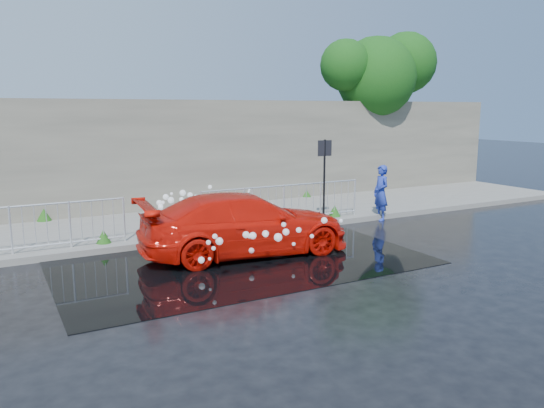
{
  "coord_description": "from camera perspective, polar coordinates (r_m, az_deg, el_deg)",
  "views": [
    {
      "loc": [
        -4.36,
        -9.52,
        3.35
      ],
      "look_at": [
        1.89,
        2.0,
        1.0
      ],
      "focal_mm": 35.0,
      "sensor_mm": 36.0,
      "label": 1
    }
  ],
  "objects": [
    {
      "name": "ground",
      "position": [
        11.0,
        -3.71,
        -7.6
      ],
      "size": [
        90.0,
        90.0,
        0.0
      ],
      "primitive_type": "plane",
      "color": "black",
      "rests_on": "ground"
    },
    {
      "name": "pavement",
      "position": [
        15.51,
        -11.49,
        -2.23
      ],
      "size": [
        30.0,
        4.0,
        0.15
      ],
      "primitive_type": "cube",
      "color": "slate",
      "rests_on": "ground"
    },
    {
      "name": "curb",
      "position": [
        13.66,
        -9.01,
        -3.81
      ],
      "size": [
        30.0,
        0.25,
        0.16
      ],
      "primitive_type": "cube",
      "color": "slate",
      "rests_on": "ground"
    },
    {
      "name": "retaining_wall",
      "position": [
        17.34,
        -13.86,
        5.08
      ],
      "size": [
        30.0,
        0.6,
        3.5
      ],
      "primitive_type": "cube",
      "color": "#5B564C",
      "rests_on": "pavement"
    },
    {
      "name": "puddle",
      "position": [
        12.06,
        -3.55,
        -5.95
      ],
      "size": [
        8.0,
        5.0,
        0.01
      ],
      "primitive_type": "cube",
      "color": "black",
      "rests_on": "ground"
    },
    {
      "name": "sign_post",
      "position": [
        15.34,
        5.66,
        4.03
      ],
      "size": [
        0.45,
        0.06,
        2.5
      ],
      "color": "black",
      "rests_on": "ground"
    },
    {
      "name": "tree",
      "position": [
        22.06,
        11.57,
        13.73
      ],
      "size": [
        5.22,
        3.16,
        6.44
      ],
      "color": "#332114",
      "rests_on": "ground"
    },
    {
      "name": "railing_left",
      "position": [
        13.14,
        -26.31,
        -2.38
      ],
      "size": [
        5.05,
        0.05,
        1.1
      ],
      "color": "silver",
      "rests_on": "pavement"
    },
    {
      "name": "railing_right",
      "position": [
        15.06,
        1.27,
        0.17
      ],
      "size": [
        5.05,
        0.05,
        1.1
      ],
      "color": "silver",
      "rests_on": "pavement"
    },
    {
      "name": "weeds",
      "position": [
        14.83,
        -11.78,
        -1.81
      ],
      "size": [
        12.17,
        3.93,
        0.42
      ],
      "color": "#194C14",
      "rests_on": "pavement"
    },
    {
      "name": "water_spray",
      "position": [
        13.37,
        -5.77,
        -1.09
      ],
      "size": [
        3.71,
        5.68,
        1.0
      ],
      "color": "white",
      "rests_on": "ground"
    },
    {
      "name": "red_car",
      "position": [
        12.36,
        -2.9,
        -2.15
      ],
      "size": [
        5.09,
        2.44,
        1.43
      ],
      "primitive_type": "imported",
      "rotation": [
        0.0,
        0.0,
        1.48
      ],
      "color": "red",
      "rests_on": "ground"
    },
    {
      "name": "person",
      "position": [
        16.44,
        11.63,
        1.19
      ],
      "size": [
        0.49,
        0.67,
        1.69
      ],
      "primitive_type": "imported",
      "rotation": [
        0.0,
        0.0,
        -1.71
      ],
      "color": "#2135A7",
      "rests_on": "ground"
    }
  ]
}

